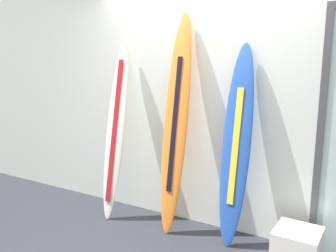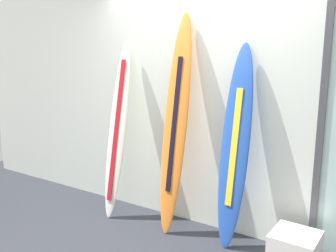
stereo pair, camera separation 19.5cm
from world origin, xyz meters
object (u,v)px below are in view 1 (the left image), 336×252
object	(u,v)px
surfboard_ivory	(116,131)
surfboard_cobalt	(236,148)
display_block_left	(297,248)
surfboard_sunset	(176,125)

from	to	relation	value
surfboard_ivory	surfboard_cobalt	world-z (taller)	surfboard_ivory
surfboard_ivory	display_block_left	xyz separation A→B (m)	(2.02, -0.09, -0.81)
surfboard_ivory	surfboard_sunset	bearing A→B (deg)	2.28
surfboard_ivory	surfboard_sunset	distance (m)	0.76
surfboard_ivory	display_block_left	size ratio (longest dim) A/B	4.94
surfboard_ivory	display_block_left	world-z (taller)	surfboard_ivory
display_block_left	surfboard_sunset	bearing A→B (deg)	174.80
display_block_left	surfboard_cobalt	bearing A→B (deg)	167.20
surfboard_ivory	surfboard_cobalt	size ratio (longest dim) A/B	1.01
surfboard_sunset	surfboard_cobalt	world-z (taller)	surfboard_sunset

